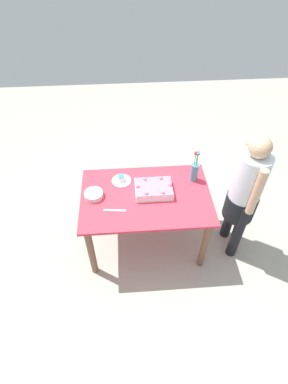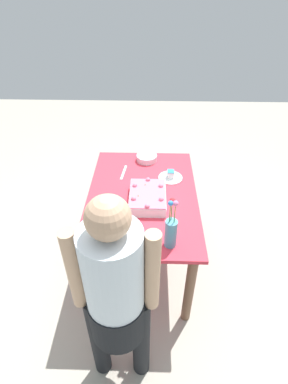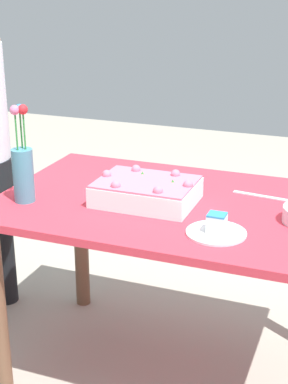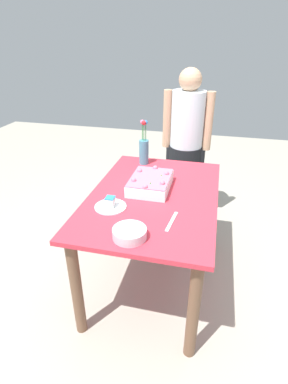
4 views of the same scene
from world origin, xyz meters
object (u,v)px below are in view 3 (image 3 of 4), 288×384
(serving_plate_with_slice, at_px, (216,229))
(cake_knife, at_px, (260,196))
(flower_vase, at_px, (23,169))
(sheet_cake, at_px, (146,191))

(serving_plate_with_slice, height_order, cake_knife, serving_plate_with_slice)
(serving_plate_with_slice, height_order, flower_vase, flower_vase)
(cake_knife, distance_m, flower_vase, 0.91)
(sheet_cake, bearing_deg, serving_plate_with_slice, -30.48)
(sheet_cake, bearing_deg, cake_knife, 28.88)
(sheet_cake, height_order, cake_knife, sheet_cake)
(serving_plate_with_slice, distance_m, flower_vase, 0.76)
(serving_plate_with_slice, distance_m, cake_knife, 0.41)
(flower_vase, bearing_deg, serving_plate_with_slice, -2.61)
(cake_knife, xyz_separation_m, flower_vase, (-0.82, -0.37, 0.12))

